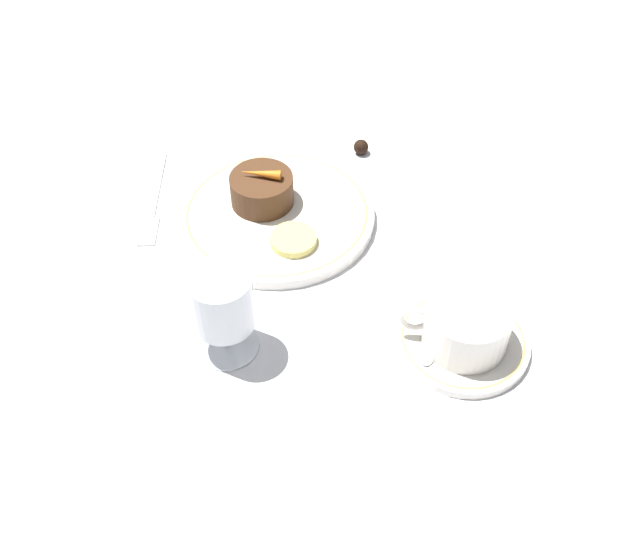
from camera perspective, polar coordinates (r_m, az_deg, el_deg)
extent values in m
plane|color=white|center=(0.92, -3.61, 2.82)|extent=(3.00, 3.00, 0.00)
cylinder|color=white|center=(0.94, -3.29, 4.54)|extent=(0.24, 0.24, 0.01)
torus|color=tan|center=(0.94, -3.31, 4.79)|extent=(0.23, 0.23, 0.00)
cylinder|color=white|center=(0.82, 10.80, -5.02)|extent=(0.14, 0.14, 0.01)
torus|color=tan|center=(0.82, 10.84, -4.84)|extent=(0.13, 0.13, 0.00)
cylinder|color=white|center=(0.79, 11.11, -3.84)|extent=(0.09, 0.09, 0.05)
cylinder|color=brown|center=(0.79, 11.14, -3.69)|extent=(0.08, 0.08, 0.04)
torus|color=white|center=(0.79, 7.24, -3.35)|extent=(0.03, 0.01, 0.04)
cube|color=silver|center=(0.83, 8.14, -3.03)|extent=(0.01, 0.10, 0.00)
ellipsoid|color=silver|center=(0.79, 8.10, -6.28)|extent=(0.02, 0.02, 0.00)
cylinder|color=silver|center=(0.81, -7.04, -5.33)|extent=(0.07, 0.07, 0.01)
cylinder|color=silver|center=(0.80, -7.17, -4.41)|extent=(0.01, 0.01, 0.04)
cylinder|color=silver|center=(0.76, -7.52, -2.02)|extent=(0.07, 0.07, 0.06)
cylinder|color=maroon|center=(0.77, -7.43, -2.63)|extent=(0.06, 0.06, 0.04)
cube|color=silver|center=(1.02, -12.27, 6.78)|extent=(0.03, 0.13, 0.01)
cube|color=silver|center=(0.95, -12.96, 3.26)|extent=(0.03, 0.05, 0.01)
cylinder|color=#4C2D19|center=(0.94, -4.46, 6.46)|extent=(0.08, 0.08, 0.04)
cone|color=orange|center=(0.92, -4.55, 7.68)|extent=(0.05, 0.01, 0.01)
cylinder|color=#EFE075|center=(0.89, -2.05, 2.66)|extent=(0.06, 0.06, 0.01)
sphere|color=black|center=(1.05, 3.14, 9.68)|extent=(0.02, 0.02, 0.02)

